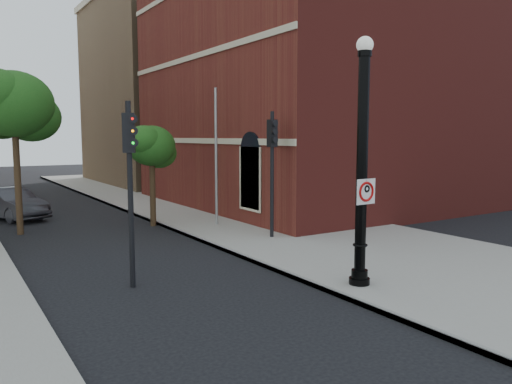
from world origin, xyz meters
TOP-DOWN VIEW (x-y plane):
  - ground at (0.00, 0.00)m, footprint 120.00×120.00m
  - sidewalk_right at (6.00, 10.00)m, footprint 8.00×60.00m
  - curb_edge at (2.05, 10.00)m, footprint 0.10×60.00m
  - brick_wall_building at (16.00, 14.00)m, footprint 22.30×16.30m
  - bg_building_tan_b at (16.00, 30.00)m, footprint 22.00×14.00m
  - lamppost at (2.90, 0.63)m, footprint 0.51×0.51m
  - no_parking_sign at (2.89, 0.47)m, footprint 0.61×0.08m
  - parked_car at (-3.01, 16.66)m, footprint 2.94×4.52m
  - traffic_signal_left at (-1.73, 3.75)m, footprint 0.37×0.40m
  - traffic_signal_right at (4.34, 6.53)m, footprint 0.31×0.38m
  - utility_pole at (3.88, 9.88)m, footprint 0.11×0.11m
  - street_tree_a at (-3.11, 12.59)m, footprint 3.40×3.07m
  - street_tree_c at (1.80, 11.57)m, footprint 2.31×2.09m

SIDE VIEW (x-z plane):
  - ground at x=0.00m, z-range 0.00..0.00m
  - sidewalk_right at x=6.00m, z-range 0.00..0.12m
  - curb_edge at x=2.05m, z-range 0.00..0.14m
  - parked_car at x=-3.01m, z-range 0.00..1.41m
  - no_parking_sign at x=2.89m, z-range 2.12..2.72m
  - lamppost at x=2.90m, z-range -0.23..5.80m
  - utility_pole at x=3.88m, z-range 0.00..5.65m
  - traffic_signal_left at x=-1.73m, z-range 0.79..5.35m
  - traffic_signal_right at x=4.34m, z-range 0.80..5.38m
  - street_tree_c at x=1.80m, z-range 1.19..5.35m
  - street_tree_a at x=-3.11m, z-range 1.78..7.91m
  - brick_wall_building at x=16.00m, z-range 0.01..12.51m
  - bg_building_tan_b at x=16.00m, z-range 0.00..14.00m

